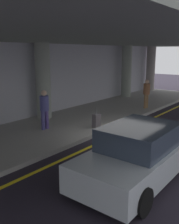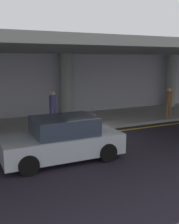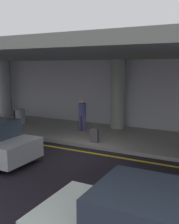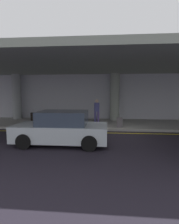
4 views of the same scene
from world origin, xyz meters
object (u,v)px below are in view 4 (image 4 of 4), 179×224
Objects in this scene: traveler_with_luggage at (97,109)px; suitcase_upright_secondary at (120,122)px; support_column_far_left at (17,97)px; car_silver at (62,129)px; suitcase_upright_primary at (33,117)px; trash_bin_steel at (41,116)px; support_column_left_mid at (115,97)px.

suitcase_upright_secondary is (1.51, -1.61, -0.65)m from traveler_with_luggage.
traveler_with_luggage is at bearing -12.72° from support_column_far_left.
car_silver is 4.56× the size of suitcase_upright_primary.
traveler_with_luggage is 4.15m from trash_bin_steel.
suitcase_upright_secondary is (2.81, 3.48, -0.25)m from car_silver.
suitcase_upright_secondary is (8.18, -3.12, -1.51)m from support_column_far_left.
support_column_left_mid reaches higher than trash_bin_steel.
support_column_far_left is at bearing 171.11° from suitcase_upright_secondary.
support_column_far_left is 8.00m from support_column_left_mid.
suitcase_upright_secondary is at bearing -0.96° from suitcase_upright_primary.
support_column_left_mid is 5.82m from trash_bin_steel.
traveler_with_luggage reaches higher than car_silver.
support_column_far_left reaches higher than traveler_with_luggage.
traveler_with_luggage is at bearing 11.03° from suitcase_upright_primary.
support_column_left_mid is 4.29× the size of trash_bin_steel.
trash_bin_steel is at bearing -19.66° from suitcase_upright_primary.
traveler_with_luggage is at bearing 0.53° from trash_bin_steel.
car_silver is at bearing -116.93° from suitcase_upright_secondary.
support_column_left_mid reaches higher than suitcase_upright_secondary.
car_silver is at bearing -111.73° from support_column_left_mid.
support_column_far_left is at bearing -48.16° from car_silver.
traveler_with_luggage reaches higher than suitcase_upright_primary.
traveler_with_luggage is 1.87× the size of suitcase_upright_secondary.
support_column_left_mid is 7.22m from car_silver.
car_silver reaches higher than suitcase_upright_secondary.
support_column_far_left is 4.06× the size of suitcase_upright_primary.
suitcase_upright_secondary is at bearing -126.18° from car_silver.
support_column_left_mid is 6.52m from suitcase_upright_primary.
support_column_left_mid is at bearing 0.00° from support_column_far_left.
suitcase_upright_secondary is at bearing -20.88° from support_column_far_left.
support_column_left_mid is 4.06× the size of suitcase_upright_primary.
suitcase_upright_primary is at bearing -171.87° from support_column_left_mid.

